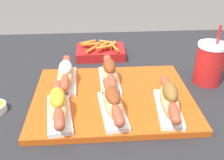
# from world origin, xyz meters

# --- Properties ---
(serving_tray) EXTENTS (0.47, 0.36, 0.02)m
(serving_tray) POSITION_xyz_m (-0.05, -0.03, 0.72)
(serving_tray) COLOR #CC4C14
(serving_tray) RESTS_ON patio_table
(hot_dog_0) EXTENTS (0.08, 0.21, 0.08)m
(hot_dog_0) POSITION_xyz_m (-0.19, -0.12, 0.76)
(hot_dog_0) COLOR white
(hot_dog_0) RESTS_ON serving_tray
(hot_dog_1) EXTENTS (0.08, 0.21, 0.07)m
(hot_dog_1) POSITION_xyz_m (-0.05, -0.11, 0.76)
(hot_dog_1) COLOR white
(hot_dog_1) RESTS_ON serving_tray
(hot_dog_2) EXTENTS (0.08, 0.21, 0.08)m
(hot_dog_2) POSITION_xyz_m (0.10, -0.12, 0.76)
(hot_dog_2) COLOR white
(hot_dog_2) RESTS_ON serving_tray
(hot_dog_3) EXTENTS (0.07, 0.22, 0.07)m
(hot_dog_3) POSITION_xyz_m (-0.19, 0.05, 0.76)
(hot_dog_3) COLOR white
(hot_dog_3) RESTS_ON serving_tray
(hot_dog_4) EXTENTS (0.06, 0.22, 0.08)m
(hot_dog_4) POSITION_xyz_m (-0.05, 0.05, 0.76)
(hot_dog_4) COLOR white
(hot_dog_4) RESTS_ON serving_tray
(drink_cup) EXTENTS (0.09, 0.09, 0.20)m
(drink_cup) POSITION_xyz_m (0.28, 0.06, 0.78)
(drink_cup) COLOR red
(drink_cup) RESTS_ON patio_table
(fries_basket) EXTENTS (0.19, 0.14, 0.06)m
(fries_basket) POSITION_xyz_m (-0.07, 0.29, 0.73)
(fries_basket) COLOR #B21919
(fries_basket) RESTS_ON patio_table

